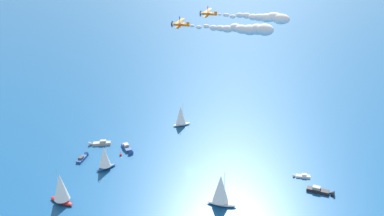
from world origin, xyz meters
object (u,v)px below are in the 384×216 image
sailboat_offshore (105,158)px  marker_buoy (121,155)px  biplane_lead (180,24)px  sailboat_inshore (221,190)px  wingwalker_lead (180,18)px  motorboat_outer_ring_b (322,191)px  biplane_wingman (208,14)px  motorboat_trailing (127,149)px  sailboat_outer_ring_c (61,189)px  motorboat_outer_ring_e (83,158)px  motorboat_ahead (301,176)px  sailboat_mid_cluster (181,116)px  wingwalker_wingman (208,8)px  motorboat_far_port (99,143)px

sailboat_offshore → marker_buoy: sailboat_offshore is taller
marker_buoy → biplane_lead: biplane_lead is taller
sailboat_inshore → wingwalker_lead: wingwalker_lead is taller
sailboat_offshore → wingwalker_lead: (10.32, -31.94, 60.13)m
motorboat_outer_ring_b → wingwalker_lead: bearing=109.9°
marker_buoy → biplane_wingman: size_ratio=0.28×
motorboat_trailing → biplane_wingman: 74.68m
motorboat_outer_ring_b → sailboat_outer_ring_c: size_ratio=0.78×
wingwalker_lead → marker_buoy: bearing=85.8°
marker_buoy → wingwalker_lead: 73.71m
motorboat_outer_ring_e → marker_buoy: bearing=-47.5°
motorboat_outer_ring_b → biplane_lead: (-18.82, 52.51, 62.55)m
motorboat_trailing → motorboat_ahead: size_ratio=1.44×
wingwalker_lead → sailboat_mid_cluster: bearing=32.8°
biplane_lead → wingwalker_wingman: wingwalker_wingman is taller
sailboat_inshore → biplane_lead: 61.93m
sailboat_inshore → marker_buoy: 58.44m
sailboat_inshore → motorboat_outer_ring_e: size_ratio=1.61×
motorboat_ahead → sailboat_mid_cluster: (18.77, 70.86, 5.05)m
sailboat_mid_cluster → wingwalker_wingman: wingwalker_wingman is taller
sailboat_offshore → motorboat_trailing: sailboat_offshore is taller
sailboat_offshore → sailboat_mid_cluster: bearing=-2.8°
motorboat_outer_ring_e → marker_buoy: (11.32, -12.37, -0.28)m
sailboat_inshore → wingwalker_wingman: size_ratio=7.92×
motorboat_far_port → motorboat_outer_ring_e: (-14.39, -3.59, -0.13)m
marker_buoy → biplane_wingman: 75.61m
sailboat_offshore → biplane_lead: (10.54, -31.91, 57.95)m
sailboat_inshore → wingwalker_wingman: wingwalker_wingman is taller
sailboat_offshore → biplane_wingman: size_ratio=1.59×
motorboat_outer_ring_b → motorboat_outer_ring_e: motorboat_outer_ring_b is taller
biplane_wingman → wingwalker_wingman: 2.19m
sailboat_mid_cluster → sailboat_outer_ring_c: sailboat_outer_ring_c is taller
sailboat_offshore → sailboat_outer_ring_c: bearing=-172.4°
sailboat_outer_ring_c → wingwalker_lead: size_ratio=7.71×
sailboat_outer_ring_c → marker_buoy: (40.62, 6.11, -5.87)m
sailboat_offshore → wingwalker_wingman: (27.04, -34.05, 61.81)m
biplane_lead → motorboat_far_port: bearing=83.9°
biplane_lead → wingwalker_lead: 2.19m
sailboat_outer_ring_c → motorboat_outer_ring_e: bearing=32.2°
biplane_wingman → sailboat_inshore: bearing=-141.0°
motorboat_trailing → biplane_lead: 72.13m
motorboat_outer_ring_e → biplane_lead: size_ratio=1.18×
wingwalker_lead → biplane_wingman: bearing=-7.0°
wingwalker_lead → biplane_wingman: 17.08m
motorboat_outer_ring_e → marker_buoy: size_ratio=4.17×
wingwalker_wingman → motorboat_outer_ring_e: bearing=117.6°
biplane_lead → motorboat_ahead: bearing=-57.8°
biplane_lead → sailboat_inshore: bearing=-111.1°
motorboat_outer_ring_b → biplane_lead: biplane_lead is taller
sailboat_offshore → biplane_lead: biplane_lead is taller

